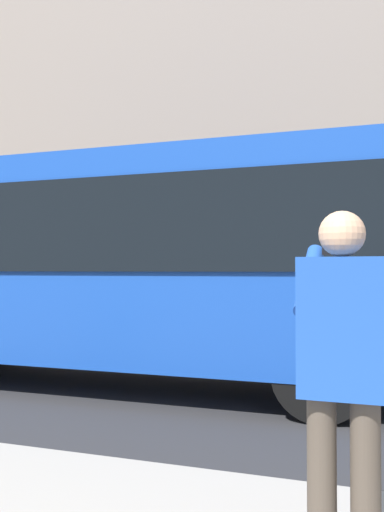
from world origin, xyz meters
The scene contains 4 objects.
ground_plane centered at (0.00, 0.00, 0.00)m, with size 60.00×60.00×0.00m, color #2B2B2D.
building_facade_far centered at (-0.02, -6.80, 5.99)m, with size 28.00×1.55×12.00m.
red_bus centered at (2.11, 0.26, 1.68)m, with size 9.05×2.54×3.08m.
pedestrian_photographer centered at (-1.49, 4.63, 1.14)m, with size 0.53×0.52×1.70m.
Camera 1 is at (-1.80, 7.48, 1.57)m, focal length 41.15 mm.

